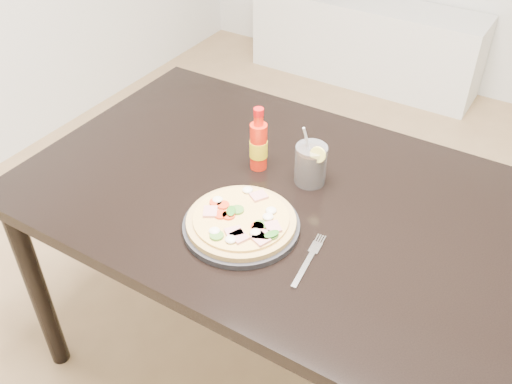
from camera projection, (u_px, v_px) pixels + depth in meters
The scene contains 8 objects.
floor at pixel (333, 377), 1.95m from camera, with size 4.50×4.50×0.00m, color #9E7A51.
dining_table at pixel (278, 215), 1.59m from camera, with size 1.40×0.90×0.75m.
plate at pixel (241, 226), 1.42m from camera, with size 0.29×0.29×0.02m, color black.
pizza at pixel (242, 220), 1.40m from camera, with size 0.27×0.27×0.03m.
hot_sauce_bottle at pixel (259, 145), 1.58m from camera, with size 0.06×0.06×0.19m.
cola_cup at pixel (311, 165), 1.54m from camera, with size 0.09×0.09×0.18m.
fork at pixel (309, 259), 1.34m from camera, with size 0.04×0.19×0.00m.
media_console at pixel (364, 42), 3.50m from camera, with size 1.40×0.34×0.50m, color white.
Camera 1 is at (0.37, -1.10, 1.71)m, focal length 40.00 mm.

